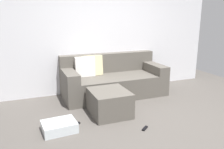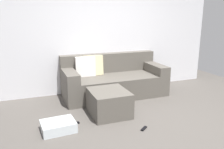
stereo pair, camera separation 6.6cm
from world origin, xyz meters
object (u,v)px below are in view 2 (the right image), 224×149
at_px(couch_sectional, 113,80).
at_px(remote_near_ottoman, 144,129).
at_px(storage_bin, 58,126).
at_px(ottoman, 109,102).
at_px(remote_by_storage_bin, 74,124).

xyz_separation_m(couch_sectional, remote_near_ottoman, (-0.12, -1.67, -0.32)).
height_order(storage_bin, remote_near_ottoman, storage_bin).
bearing_deg(couch_sectional, ottoman, -114.46).
bearing_deg(couch_sectional, remote_near_ottoman, -94.17).
bearing_deg(storage_bin, remote_near_ottoman, -18.68).
bearing_deg(storage_bin, remote_by_storage_bin, 25.21).
distance_m(storage_bin, remote_near_ottoman, 1.30).
distance_m(couch_sectional, remote_by_storage_bin, 1.60).
xyz_separation_m(ottoman, remote_by_storage_bin, (-0.66, -0.18, -0.20)).
height_order(couch_sectional, ottoman, couch_sectional).
height_order(couch_sectional, remote_near_ottoman, couch_sectional).
relative_size(storage_bin, remote_by_storage_bin, 2.85).
bearing_deg(remote_by_storage_bin, remote_near_ottoman, -40.64).
distance_m(ottoman, remote_near_ottoman, 0.81).
height_order(remote_near_ottoman, remote_by_storage_bin, same).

